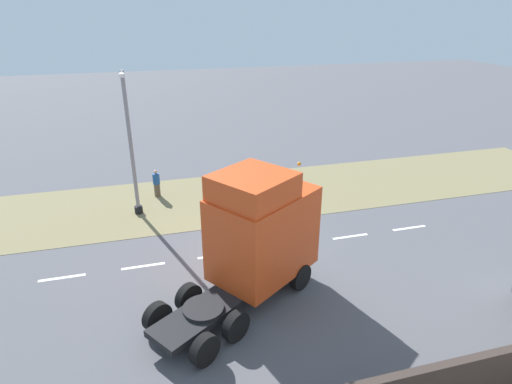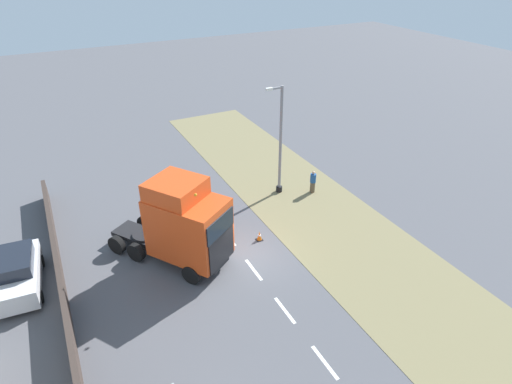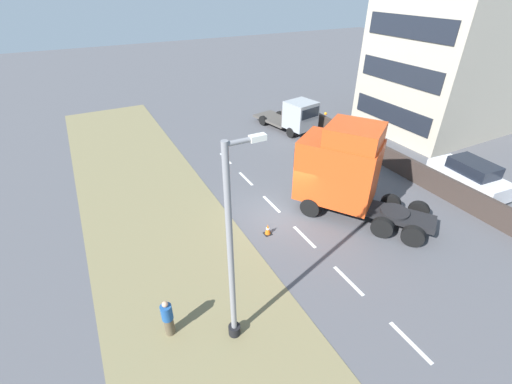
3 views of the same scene
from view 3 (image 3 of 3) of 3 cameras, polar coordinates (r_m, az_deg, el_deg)
The scene contains 11 objects.
ground_plane at distance 18.39m, azimuth 3.99°, elevation -3.41°, with size 120.00×120.00×0.00m, color #515156.
grass_verge at distance 16.64m, azimuth -14.20°, elevation -8.90°, with size 7.00×44.00×0.01m.
lane_markings at distance 17.91m, azimuth 5.15°, elevation -4.56°, with size 0.16×17.80×0.00m.
boundary_wall at distance 23.48m, azimuth 23.25°, elevation 4.11°, with size 0.25×24.00×1.30m.
building_block at distance 31.63m, azimuth 29.43°, elevation 18.16°, with size 10.41×8.29×11.27m.
lorry_cab at distance 17.78m, azimuth 14.26°, elevation 3.54°, with size 5.82×6.88×5.02m.
flatbed_truck at distance 27.84m, azimuth 6.68°, elevation 12.47°, with size 3.12×5.99×2.65m.
parked_car at distance 23.24m, azimuth 31.95°, elevation 2.20°, with size 2.27×4.51×1.92m.
lamp_post at distance 10.60m, azimuth -3.91°, elevation -11.94°, with size 1.33×0.42×7.36m.
pedestrian at distance 12.84m, azimuth -14.48°, elevation -19.70°, with size 0.39×0.39×1.59m.
traffic_cone_lead at distance 16.74m, azimuth 1.97°, elevation -6.23°, with size 0.36×0.36×0.58m.
Camera 3 is at (-8.08, -12.61, 10.67)m, focal length 24.00 mm.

